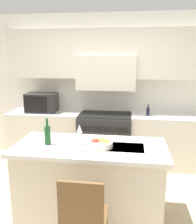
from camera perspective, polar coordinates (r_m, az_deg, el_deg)
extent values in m
plane|color=tan|center=(3.25, -2.20, -23.96)|extent=(10.00, 10.00, 0.00)
cube|color=silver|center=(4.74, 2.21, 5.55)|extent=(10.00, 0.06, 2.70)
cube|color=silver|center=(4.51, 2.01, 13.14)|extent=(3.58, 0.34, 0.85)
cube|color=silver|center=(4.49, 1.94, 8.98)|extent=(1.05, 0.40, 0.60)
cube|color=silver|center=(4.87, -11.70, -5.44)|extent=(1.32, 0.62, 0.89)
cube|color=silver|center=(4.74, -11.96, -0.13)|extent=(1.32, 0.62, 0.03)
cube|color=silver|center=(4.64, 15.76, -6.58)|extent=(1.32, 0.62, 0.89)
cube|color=silver|center=(4.51, 16.12, -1.02)|extent=(1.32, 0.62, 0.03)
cube|color=#2D2D33|center=(4.60, 1.65, -6.19)|extent=(0.94, 0.66, 0.91)
cube|color=black|center=(4.47, 1.69, -0.62)|extent=(0.90, 0.61, 0.01)
cube|color=black|center=(4.18, 1.15, -3.95)|extent=(0.86, 0.02, 0.09)
cylinder|color=black|center=(4.23, -3.79, -3.79)|extent=(0.04, 0.02, 0.04)
cylinder|color=black|center=(4.20, -1.35, -3.89)|extent=(0.04, 0.02, 0.04)
cylinder|color=black|center=(4.17, 1.13, -4.00)|extent=(0.04, 0.02, 0.04)
cylinder|color=black|center=(4.16, 3.64, -4.09)|extent=(0.04, 0.02, 0.04)
cylinder|color=black|center=(4.15, 6.16, -4.18)|extent=(0.04, 0.02, 0.04)
cube|color=black|center=(4.73, -12.73, 2.13)|extent=(0.54, 0.37, 0.35)
cube|color=black|center=(4.57, -14.14, 1.70)|extent=(0.42, 0.01, 0.29)
cube|color=beige|center=(3.13, -1.74, -15.99)|extent=(1.67, 0.76, 0.88)
cube|color=silver|center=(2.94, -1.80, -8.05)|extent=(1.77, 0.82, 0.04)
cube|color=#2D2D30|center=(2.89, 6.09, -8.10)|extent=(0.44, 0.32, 0.01)
cylinder|color=#B2B2B7|center=(3.07, 6.22, -6.77)|extent=(0.02, 0.02, 0.00)
cube|color=brown|center=(2.55, -3.00, -22.79)|extent=(0.42, 0.40, 0.04)
cube|color=brown|center=(2.27, -4.00, -20.51)|extent=(0.40, 0.04, 0.43)
cylinder|color=#194723|center=(2.98, -11.47, -5.26)|extent=(0.07, 0.07, 0.22)
cylinder|color=#194723|center=(2.94, -11.61, -2.32)|extent=(0.03, 0.03, 0.09)
cylinder|color=white|center=(2.76, -4.10, -8.94)|extent=(0.07, 0.07, 0.01)
cylinder|color=white|center=(2.74, -4.11, -8.16)|extent=(0.01, 0.01, 0.07)
cone|color=white|center=(2.71, -4.14, -6.37)|extent=(0.08, 0.08, 0.11)
cylinder|color=white|center=(3.15, -4.22, -6.09)|extent=(0.07, 0.07, 0.01)
cylinder|color=white|center=(3.14, -4.23, -5.39)|extent=(0.01, 0.01, 0.07)
cone|color=white|center=(3.11, -4.26, -3.81)|extent=(0.08, 0.08, 0.11)
cylinder|color=silver|center=(2.86, 0.49, -7.42)|extent=(0.29, 0.29, 0.07)
sphere|color=red|center=(2.86, -0.61, -6.99)|extent=(0.10, 0.10, 0.10)
sphere|color=gold|center=(2.85, 1.59, -7.10)|extent=(0.11, 0.11, 0.11)
sphere|color=gold|center=(2.90, 0.60, -6.74)|extent=(0.10, 0.10, 0.10)
cylinder|color=black|center=(4.41, 11.35, 0.07)|extent=(0.06, 0.06, 0.14)
cylinder|color=black|center=(4.39, 11.41, 1.36)|extent=(0.02, 0.02, 0.06)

